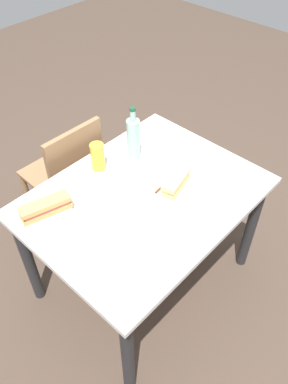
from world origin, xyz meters
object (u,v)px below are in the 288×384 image
Objects in this scene: knife_near at (41,206)px; beer_glass at (98,157)px; plate_near at (47,213)px; baguette_sandwich_far at (176,182)px; knife_far at (165,184)px; water_bottle at (133,139)px; dining_table at (144,210)px; baguette_sandwich_near at (45,207)px; plate_far at (176,188)px; chair_far at (68,173)px.

beer_glass reaches higher than knife_near.
baguette_sandwich_far is at bearing -31.64° from plate_near.
knife_far is (0.51, -0.28, 0.01)m from plate_near.
beer_glass is at bearing 158.11° from water_bottle.
beer_glass is (-0.01, 0.31, 0.18)m from dining_table.
water_bottle reaches higher than baguette_sandwich_near.
plate_near is 1.51× the size of beer_glass.
water_bottle is at bearing -0.74° from plate_near.
dining_table is 4.94× the size of plate_far.
dining_table is 0.17m from knife_far.
knife_near is (-0.40, -0.34, 0.26)m from chair_far.
baguette_sandwich_near reaches higher than plate_near.
baguette_sandwich_far is (0.00, -0.00, 0.04)m from plate_far.
baguette_sandwich_near is at bearing -135.96° from chair_far.
baguette_sandwich_far is at bearing -31.64° from baguette_sandwich_near.
baguette_sandwich_far is (0.54, -0.38, 0.03)m from knife_near.
knife_near is 0.39m from beer_glass.
chair_far reaches higher than dining_table.
chair_far is at bearing 100.86° from baguette_sandwich_far.
dining_table is at bearing 161.26° from knife_far.
chair_far reaches higher than plate_near.
beer_glass is at bearing 109.89° from knife_far.
water_bottle reaches higher than chair_far.
beer_glass is at bearing 9.92° from plate_near.
chair_far is at bearing 44.04° from plate_near.
water_bottle reaches higher than dining_table.
baguette_sandwich_near is 0.79× the size of water_bottle.
knife_near is 0.66m from baguette_sandwich_far.
plate_near is 0.04m from baguette_sandwich_near.
baguette_sandwich_far is (0.54, -0.33, -0.00)m from baguette_sandwich_near.
knife_far reaches higher than dining_table.
chair_far is at bearing 87.77° from beer_glass.
knife_far is (0.51, -0.28, -0.03)m from baguette_sandwich_near.
beer_glass reaches higher than dining_table.
beer_glass is (-0.15, 0.40, 0.03)m from baguette_sandwich_far.
chair_far reaches higher than baguette_sandwich_far.
chair_far is 5.56× the size of beer_glass.
plate_far is at bearing -79.14° from chair_far.
baguette_sandwich_far reaches higher than plate_far.
plate_near is 1.28× the size of knife_far.
baguette_sandwich_far is 0.43m from beer_glass.
plate_near is 0.59m from knife_far.
knife_far is at bearing -80.32° from chair_far.
baguette_sandwich_near is at bearing -170.08° from beer_glass.
plate_far is 0.43m from beer_glass.
plate_near is 1.28× the size of knife_near.
water_bottle is 2.05× the size of beer_glass.
knife_near is 0.59m from water_bottle.
chair_far is at bearing 90.17° from dining_table.
baguette_sandwich_far is 0.65× the size of water_bottle.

